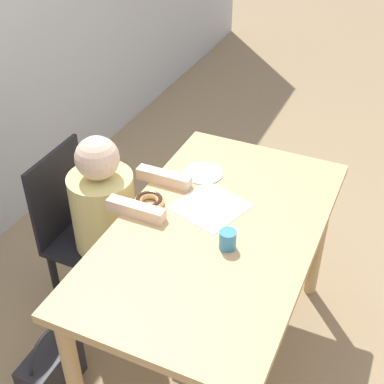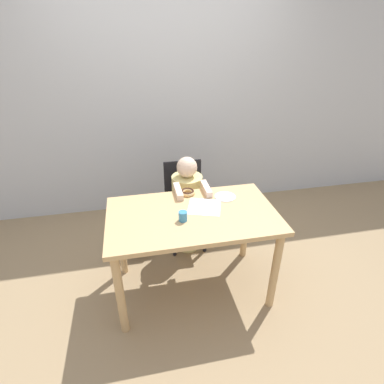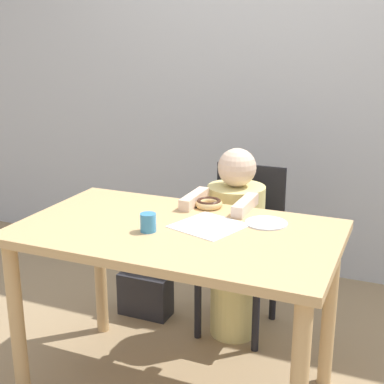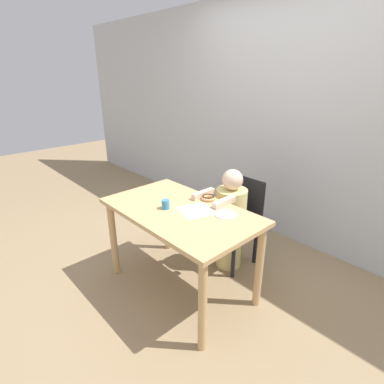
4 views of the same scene
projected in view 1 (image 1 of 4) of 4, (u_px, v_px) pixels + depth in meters
The scene contains 9 objects.
ground_plane at pixel (212, 353), 2.44m from camera, with size 12.00×12.00×0.00m, color #997F5B.
dining_table at pixel (216, 249), 2.06m from camera, with size 1.25×0.73×0.75m.
chair at pixel (87, 235), 2.45m from camera, with size 0.37×0.39×0.84m.
child_figure at pixel (107, 233), 2.38m from camera, with size 0.29×0.50×0.97m.
donut at pixel (149, 201), 2.10m from camera, with size 0.12×0.12×0.04m.
napkin at pixel (210, 206), 2.10m from camera, with size 0.31×0.31×0.00m.
handbag at pixel (52, 370), 2.22m from camera, with size 0.28×0.14×0.35m.
cup at pixel (228, 240), 1.89m from camera, with size 0.06×0.06×0.07m.
plate at pixel (203, 173), 2.28m from camera, with size 0.17×0.17×0.01m.
Camera 1 is at (-1.43, -0.55, 2.04)m, focal length 50.00 mm.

